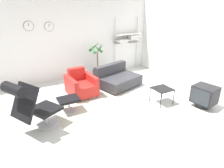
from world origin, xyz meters
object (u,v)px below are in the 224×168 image
at_px(potted_plant, 97,66).
at_px(shelf_unit, 128,39).
at_px(lounge_chair, 29,102).
at_px(ottoman, 69,102).
at_px(side_table, 162,90).
at_px(crt_television, 204,96).
at_px(armchair_red, 81,86).
at_px(couch_low, 117,79).

distance_m(potted_plant, shelf_unit, 1.64).
relative_size(lounge_chair, shelf_unit, 0.58).
bearing_deg(lounge_chair, ottoman, 90.00).
height_order(side_table, crt_television, crt_television).
bearing_deg(armchair_red, lounge_chair, 36.46).
height_order(armchair_red, shelf_unit, shelf_unit).
bearing_deg(ottoman, couch_low, 24.87).
xyz_separation_m(potted_plant, shelf_unit, (1.42, 0.27, 0.78)).
relative_size(lounge_chair, armchair_red, 1.29).
xyz_separation_m(lounge_chair, couch_low, (2.76, 1.34, -0.46)).
distance_m(lounge_chair, potted_plant, 3.50).
distance_m(side_table, crt_television, 1.05).
height_order(lounge_chair, ottoman, lounge_chair).
distance_m(armchair_red, side_table, 2.28).
bearing_deg(ottoman, lounge_chair, -151.94).
xyz_separation_m(couch_low, shelf_unit, (1.20, 1.32, 0.97)).
height_order(ottoman, side_table, side_table).
relative_size(lounge_chair, side_table, 2.45).
relative_size(couch_low, shelf_unit, 0.73).
height_order(side_table, shelf_unit, shelf_unit).
bearing_deg(couch_low, crt_television, 102.76).
relative_size(ottoman, crt_television, 0.80).
bearing_deg(shelf_unit, couch_low, -132.32).
bearing_deg(crt_television, lounge_chair, 66.76).
distance_m(ottoman, shelf_unit, 3.87).
height_order(crt_television, shelf_unit, shelf_unit).
height_order(lounge_chair, couch_low, lounge_chair).
distance_m(side_table, shelf_unit, 3.12).
bearing_deg(couch_low, armchair_red, -12.21).
bearing_deg(couch_low, side_table, 89.31).
bearing_deg(shelf_unit, lounge_chair, -146.11).
relative_size(armchair_red, couch_low, 0.61).
bearing_deg(couch_low, ottoman, 8.79).
height_order(couch_low, side_table, couch_low).
height_order(couch_low, potted_plant, potted_plant).
bearing_deg(potted_plant, ottoman, -130.64).
height_order(armchair_red, couch_low, armchair_red).
bearing_deg(shelf_unit, potted_plant, -169.30).
xyz_separation_m(side_table, shelf_unit, (0.76, 2.92, 0.81)).
relative_size(ottoman, side_table, 1.06).
height_order(lounge_chair, crt_television, lounge_chair).
distance_m(couch_low, shelf_unit, 2.03).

